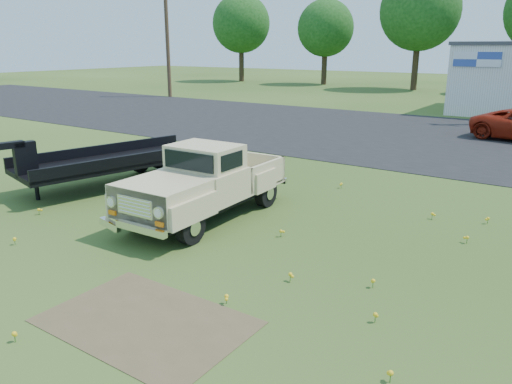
{
  "coord_description": "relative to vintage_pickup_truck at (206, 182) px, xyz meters",
  "views": [
    {
      "loc": [
        6.51,
        -7.45,
        3.9
      ],
      "look_at": [
        0.72,
        1.0,
        0.9
      ],
      "focal_mm": 35.0,
      "sensor_mm": 36.0,
      "label": 1
    }
  ],
  "objects": [
    {
      "name": "dirt_patch_a",
      "position": [
        2.27,
        -4.11,
        -0.88
      ],
      "size": [
        3.0,
        2.0,
        0.01
      ],
      "primitive_type": "cube",
      "color": "brown",
      "rests_on": "ground"
    },
    {
      "name": "dirt_patch_b",
      "position": [
        -1.23,
        2.39,
        -0.88
      ],
      "size": [
        2.2,
        1.6,
        0.01
      ],
      "primitive_type": "cube",
      "color": "brown",
      "rests_on": "ground"
    },
    {
      "name": "treeline_a",
      "position": [
        -27.23,
        38.89,
        5.43
      ],
      "size": [
        6.4,
        6.4,
        9.52
      ],
      "color": "#352718",
      "rests_on": "ground"
    },
    {
      "name": "vintage_pickup_truck",
      "position": [
        0.0,
        0.0,
        0.0
      ],
      "size": [
        2.03,
        4.88,
        1.75
      ],
      "primitive_type": null,
      "rotation": [
        0.0,
        0.0,
        0.03
      ],
      "color": "tan",
      "rests_on": "ground"
    },
    {
      "name": "flatbed_trailer",
      "position": [
        -4.06,
        0.75,
        -0.06
      ],
      "size": [
        3.32,
        6.24,
        1.62
      ],
      "primitive_type": null,
      "rotation": [
        0.0,
        0.0,
        -0.24
      ],
      "color": "black",
      "rests_on": "ground"
    },
    {
      "name": "treeline_b",
      "position": [
        -17.23,
        39.89,
        4.79
      ],
      "size": [
        5.76,
        5.76,
        8.57
      ],
      "color": "#352718",
      "rests_on": "ground"
    },
    {
      "name": "treeline_c",
      "position": [
        -7.23,
        38.39,
        6.06
      ],
      "size": [
        7.04,
        7.04,
        10.47
      ],
      "color": "#352718",
      "rests_on": "ground"
    },
    {
      "name": "asphalt_lot",
      "position": [
        0.77,
        13.89,
        -0.88
      ],
      "size": [
        90.0,
        14.0,
        0.02
      ],
      "primitive_type": "cube",
      "color": "black",
      "rests_on": "ground"
    },
    {
      "name": "ground",
      "position": [
        0.77,
        -1.11,
        -0.88
      ],
      "size": [
        140.0,
        140.0,
        0.0
      ],
      "primitive_type": "plane",
      "color": "#2C4616",
      "rests_on": "ground"
    },
    {
      "name": "utility_pole_west",
      "position": [
        -21.23,
        20.89,
        3.73
      ],
      "size": [
        1.6,
        0.3,
        9.0
      ],
      "color": "#483321",
      "rests_on": "ground"
    }
  ]
}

